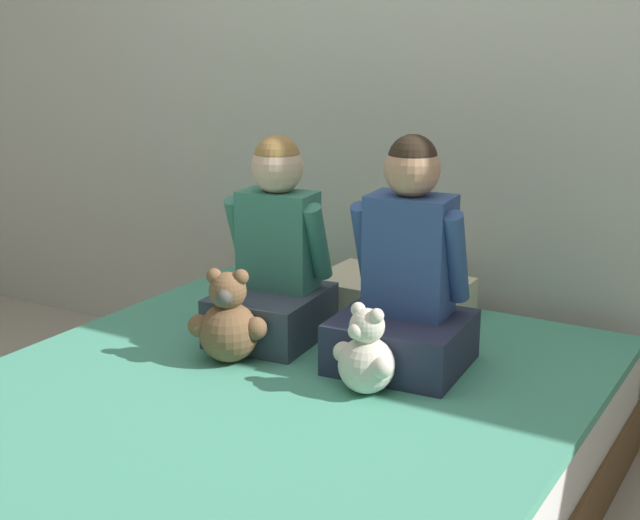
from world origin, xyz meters
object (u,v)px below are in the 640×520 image
object	(u,v)px
child_on_left	(275,260)
teddy_bear_held_by_left_child	(229,323)
pillow_at_headboard	(391,296)
child_on_right	(406,281)
bed	(250,468)
teddy_bear_held_by_right_child	(366,356)

from	to	relation	value
child_on_left	teddy_bear_held_by_left_child	distance (m)	0.27
child_on_left	pillow_at_headboard	size ratio (longest dim) A/B	1.26
child_on_left	child_on_right	xyz separation A→B (m)	(0.43, -0.00, 0.00)
teddy_bear_held_by_left_child	pillow_at_headboard	size ratio (longest dim) A/B	0.56
child_on_right	pillow_at_headboard	world-z (taller)	child_on_right
bed	child_on_right	size ratio (longest dim) A/B	3.13
child_on_left	child_on_right	size ratio (longest dim) A/B	0.95
teddy_bear_held_by_right_child	pillow_at_headboard	xyz separation A→B (m)	(-0.23, 0.60, -0.04)
bed	teddy_bear_held_by_right_child	size ratio (longest dim) A/B	8.48
child_on_left	child_on_right	world-z (taller)	child_on_right
bed	teddy_bear_held_by_left_child	world-z (taller)	teddy_bear_held_by_left_child
teddy_bear_held_by_right_child	pillow_at_headboard	size ratio (longest dim) A/B	0.49
child_on_left	teddy_bear_held_by_right_child	world-z (taller)	child_on_left
child_on_right	teddy_bear_held_by_right_child	size ratio (longest dim) A/B	2.71
bed	child_on_right	xyz separation A→B (m)	(0.23, 0.43, 0.42)
pillow_at_headboard	teddy_bear_held_by_left_child	bearing A→B (deg)	-108.02
child_on_right	teddy_bear_held_by_right_child	world-z (taller)	child_on_right
teddy_bear_held_by_left_child	pillow_at_headboard	world-z (taller)	teddy_bear_held_by_left_child
bed	teddy_bear_held_by_right_child	bearing A→B (deg)	40.71
child_on_left	teddy_bear_held_by_right_child	bearing A→B (deg)	-33.68
child_on_left	bed	bearing A→B (deg)	-70.11
teddy_bear_held_by_left_child	child_on_right	bearing A→B (deg)	6.24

